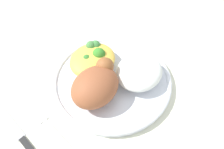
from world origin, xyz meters
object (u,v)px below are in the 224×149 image
rice_pile (139,72)px  fork (53,129)px  roasted_chicken (96,85)px  knife (22,138)px  napkin (198,52)px  plate (112,80)px  mac_cheese_with_broccoli (94,57)px

rice_pile → fork: 0.21m
roasted_chicken → knife: bearing=162.4°
fork → rice_pile: bearing=-16.8°
roasted_chicken → knife: size_ratio=0.60×
knife → napkin: bearing=-19.7°
fork → napkin: 0.40m
plate → napkin: size_ratio=2.29×
mac_cheese_with_broccoli → napkin: (0.21, -0.17, -0.04)m
rice_pile → napkin: bearing=-19.2°
mac_cheese_with_broccoli → fork: size_ratio=0.76×
mac_cheese_with_broccoli → napkin: size_ratio=0.94×
roasted_chicken → napkin: (0.27, -0.10, -0.05)m
roasted_chicken → napkin: 0.29m
plate → rice_pile: size_ratio=2.50×
plate → rice_pile: rice_pile is taller
mac_cheese_with_broccoli → plate: bearing=-96.8°
plate → rice_pile: (0.04, -0.05, 0.03)m
plate → fork: 0.16m
plate → mac_cheese_with_broccoli: bearing=83.2°
roasted_chicken → napkin: bearing=-20.9°
fork → plate: bearing=-5.2°
roasted_chicken → rice_pile: size_ratio=1.08×
rice_pile → knife: size_ratio=0.55×
napkin → rice_pile: bearing=160.8°
mac_cheese_with_broccoli → napkin: mac_cheese_with_broccoli is taller
plate → napkin: bearing=-26.5°
fork → napkin: bearing=-18.0°
plate → rice_pile: bearing=-51.2°
mac_cheese_with_broccoli → fork: mac_cheese_with_broccoli is taller
mac_cheese_with_broccoli → knife: bearing=-176.5°
fork → knife: knife is taller
plate → knife: 0.22m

